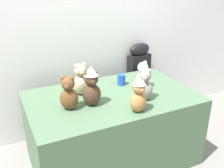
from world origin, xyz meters
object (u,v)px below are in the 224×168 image
teddy_bear_sand (81,80)px  teddy_bear_chestnut (69,94)px  instrument_case (138,82)px  teddy_bear_snow (143,76)px  teddy_bear_cocoa (92,87)px  teddy_bear_caramel (139,95)px  display_table (112,128)px  teddy_bear_ash (144,85)px  party_cup_blue (121,80)px

teddy_bear_sand → teddy_bear_chestnut: 0.30m
teddy_bear_sand → instrument_case: bearing=27.3°
teddy_bear_snow → teddy_bear_chestnut: (-0.78, -0.11, 0.01)m
teddy_bear_cocoa → teddy_bear_caramel: bearing=-36.5°
display_table → teddy_bear_caramel: 0.62m
teddy_bear_ash → teddy_bear_snow: bearing=91.3°
teddy_bear_snow → teddy_bear_chestnut: size_ratio=0.92×
teddy_bear_chestnut → teddy_bear_snow: bearing=36.6°
teddy_bear_sand → display_table: bearing=-32.9°
display_table → party_cup_blue: 0.49m
teddy_bear_cocoa → party_cup_blue: 0.53m
instrument_case → teddy_bear_cocoa: size_ratio=2.84×
teddy_bear_snow → teddy_bear_chestnut: 0.79m
teddy_bear_sand → teddy_bear_chestnut: teddy_bear_sand is taller
instrument_case → teddy_bear_ash: bearing=-126.3°
teddy_bear_sand → teddy_bear_cocoa: bearing=-87.1°
teddy_bear_snow → teddy_bear_cocoa: size_ratio=0.78×
teddy_bear_ash → display_table: bearing=169.8°
teddy_bear_cocoa → teddy_bear_sand: bearing=97.5°
teddy_bear_ash → teddy_bear_caramel: 0.23m
teddy_bear_ash → instrument_case: bearing=91.6°
instrument_case → teddy_bear_cocoa: (-0.89, -0.69, 0.37)m
teddy_bear_caramel → teddy_bear_chestnut: (-0.49, 0.28, -0.01)m
teddy_bear_cocoa → display_table: bearing=26.0°
instrument_case → teddy_bear_snow: 0.72m
party_cup_blue → teddy_bear_ash: bearing=-86.1°
teddy_bear_ash → teddy_bear_caramel: teddy_bear_caramel is taller
teddy_bear_cocoa → teddy_bear_sand: 0.25m
display_table → teddy_bear_chestnut: bearing=-170.6°
teddy_bear_ash → teddy_bear_sand: (-0.47, 0.35, 0.00)m
instrument_case → teddy_bear_sand: 1.06m
teddy_bear_ash → party_cup_blue: teddy_bear_ash is taller
teddy_bear_caramel → teddy_bear_cocoa: bearing=133.0°
teddy_bear_chestnut → display_table: bearing=38.0°
instrument_case → party_cup_blue: (-0.46, -0.41, 0.26)m
teddy_bear_caramel → teddy_bear_chestnut: teddy_bear_caramel is taller
teddy_bear_cocoa → teddy_bear_chestnut: teddy_bear_cocoa is taller
teddy_bear_caramel → teddy_bear_cocoa: 0.40m
display_table → teddy_bear_cocoa: (-0.23, -0.09, 0.52)m
teddy_bear_ash → teddy_bear_cocoa: teddy_bear_cocoa is taller
display_table → teddy_bear_sand: size_ratio=5.08×
display_table → teddy_bear_ash: 0.57m
display_table → instrument_case: instrument_case is taller
display_table → party_cup_blue: size_ratio=14.08×
instrument_case → teddy_bear_chestnut: size_ratio=3.36×
teddy_bear_snow → instrument_case: bearing=39.2°
instrument_case → display_table: bearing=-145.1°
teddy_bear_snow → teddy_bear_chestnut: bearing=165.5°
teddy_bear_caramel → teddy_bear_ash: bearing=41.5°
instrument_case → teddy_bear_sand: (-0.90, -0.44, 0.35)m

